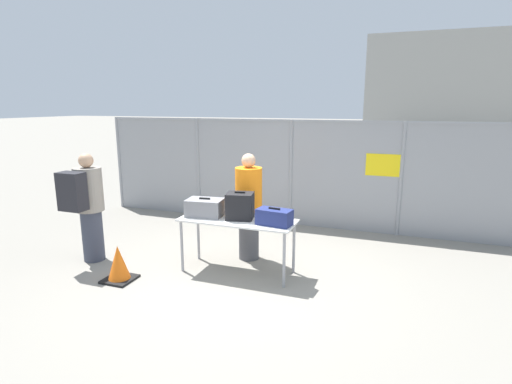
% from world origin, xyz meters
% --- Properties ---
extents(ground_plane, '(120.00, 120.00, 0.00)m').
position_xyz_m(ground_plane, '(0.00, 0.00, 0.00)').
color(ground_plane, gray).
extents(fence_section, '(8.17, 0.07, 2.06)m').
position_xyz_m(fence_section, '(0.01, 2.66, 1.08)').
color(fence_section, gray).
rests_on(fence_section, ground_plane).
extents(inspection_table, '(1.63, 0.61, 0.78)m').
position_xyz_m(inspection_table, '(-0.08, 0.15, 0.70)').
color(inspection_table, silver).
rests_on(inspection_table, ground_plane).
extents(suitcase_grey, '(0.55, 0.41, 0.27)m').
position_xyz_m(suitcase_grey, '(-0.59, 0.16, 0.90)').
color(suitcase_grey, slate).
rests_on(suitcase_grey, inspection_table).
extents(suitcase_black, '(0.42, 0.37, 0.39)m').
position_xyz_m(suitcase_black, '(-0.06, 0.19, 0.96)').
color(suitcase_black, black).
rests_on(suitcase_black, inspection_table).
extents(suitcase_navy, '(0.49, 0.30, 0.24)m').
position_xyz_m(suitcase_navy, '(0.47, 0.09, 0.88)').
color(suitcase_navy, navy).
rests_on(suitcase_navy, inspection_table).
extents(traveler_hooded, '(0.41, 0.63, 1.65)m').
position_xyz_m(traveler_hooded, '(-2.34, -0.25, 0.91)').
color(traveler_hooded, '#383D4C').
rests_on(traveler_hooded, ground_plane).
extents(security_worker_near, '(0.41, 0.41, 1.64)m').
position_xyz_m(security_worker_near, '(-0.12, 0.68, 0.85)').
color(security_worker_near, '#4C4C51').
rests_on(security_worker_near, ground_plane).
extents(utility_trailer, '(3.63, 2.19, 0.66)m').
position_xyz_m(utility_trailer, '(0.68, 4.85, 0.39)').
color(utility_trailer, '#4C6B47').
rests_on(utility_trailer, ground_plane).
extents(distant_hangar, '(11.61, 11.15, 6.89)m').
position_xyz_m(distant_hangar, '(5.14, 29.70, 3.44)').
color(distant_hangar, '#999993').
rests_on(distant_hangar, ground_plane).
extents(traffic_cone, '(0.39, 0.39, 0.49)m').
position_xyz_m(traffic_cone, '(-1.49, -0.67, 0.23)').
color(traffic_cone, black).
rests_on(traffic_cone, ground_plane).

